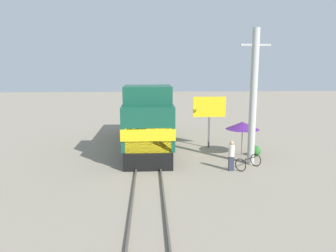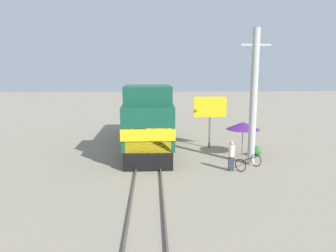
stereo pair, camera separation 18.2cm
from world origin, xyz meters
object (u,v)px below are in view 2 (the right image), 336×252
vendor_umbrella (243,126)px  bicycle (248,163)px  person_bystander (231,155)px  utility_pole (254,97)px  locomotive (149,121)px  billboard_sign (210,110)px

vendor_umbrella → bicycle: vendor_umbrella is taller
person_bystander → utility_pole: bearing=40.0°
bicycle → locomotive: bearing=-172.3°
utility_pole → bicycle: size_ratio=4.81×
utility_pole → vendor_umbrella: bearing=90.2°
locomotive → utility_pole: 8.28m
bicycle → vendor_umbrella: bearing=133.5°
locomotive → billboard_sign: bearing=-6.4°
locomotive → utility_pole: bearing=-36.7°
vendor_umbrella → billboard_sign: 3.05m
vendor_umbrella → bicycle: size_ratio=1.36×
billboard_sign → person_bystander: (0.31, -5.59, -1.92)m
vendor_umbrella → billboard_sign: billboard_sign is taller
locomotive → billboard_sign: size_ratio=3.33×
locomotive → billboard_sign: locomotive is taller
billboard_sign → person_bystander: 5.92m
billboard_sign → locomotive: bearing=173.6°
locomotive → utility_pole: size_ratio=1.55×
person_bystander → locomotive: bearing=128.5°
billboard_sign → vendor_umbrella: bearing=-50.3°
billboard_sign → bicycle: billboard_sign is taller
vendor_umbrella → billboard_sign: size_ratio=0.61×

